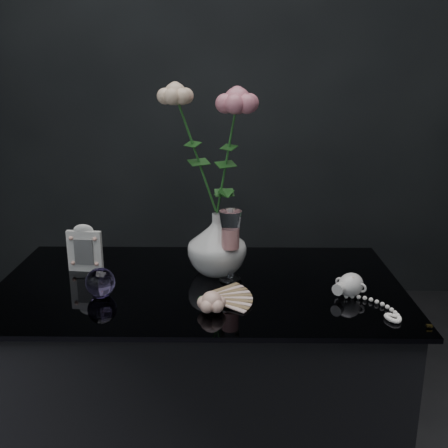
# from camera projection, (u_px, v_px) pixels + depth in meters

# --- Properties ---
(table) EXTENTS (1.05, 0.58, 0.76)m
(table) POSITION_uv_depth(u_px,v_px,m) (201.00, 408.00, 1.48)
(table) COLOR black
(table) RESTS_ON ground
(vase) EXTENTS (0.19, 0.19, 0.17)m
(vase) POSITION_uv_depth(u_px,v_px,m) (217.00, 244.00, 1.42)
(vase) COLOR silver
(vase) RESTS_ON table
(wine_glass) EXTENTS (0.07, 0.07, 0.19)m
(wine_glass) POSITION_uv_depth(u_px,v_px,m) (230.00, 246.00, 1.36)
(wine_glass) COLOR white
(wine_glass) RESTS_ON table
(picture_frame) EXTENTS (0.11, 0.09, 0.13)m
(picture_frame) POSITION_uv_depth(u_px,v_px,m) (85.00, 248.00, 1.44)
(picture_frame) COLOR silver
(picture_frame) RESTS_ON table
(paperweight) EXTENTS (0.08, 0.08, 0.07)m
(paperweight) POSITION_uv_depth(u_px,v_px,m) (100.00, 282.00, 1.28)
(paperweight) COLOR #8D76C0
(paperweight) RESTS_ON table
(paper_fan) EXTENTS (0.25, 0.21, 0.02)m
(paper_fan) POSITION_uv_depth(u_px,v_px,m) (207.00, 297.00, 1.26)
(paper_fan) COLOR #FFE8CB
(paper_fan) RESTS_ON table
(loose_rose) EXTENTS (0.16, 0.18, 0.05)m
(loose_rose) POSITION_uv_depth(u_px,v_px,m) (212.00, 302.00, 1.20)
(loose_rose) COLOR #FFBBA4
(loose_rose) RESTS_ON table
(pearl_jar) EXTENTS (0.29, 0.29, 0.06)m
(pearl_jar) POSITION_uv_depth(u_px,v_px,m) (351.00, 284.00, 1.29)
(pearl_jar) COLOR white
(pearl_jar) RESTS_ON table
(roses) EXTENTS (0.24, 0.12, 0.39)m
(roses) POSITION_uv_depth(u_px,v_px,m) (212.00, 142.00, 1.34)
(roses) COLOR beige
(roses) RESTS_ON vase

